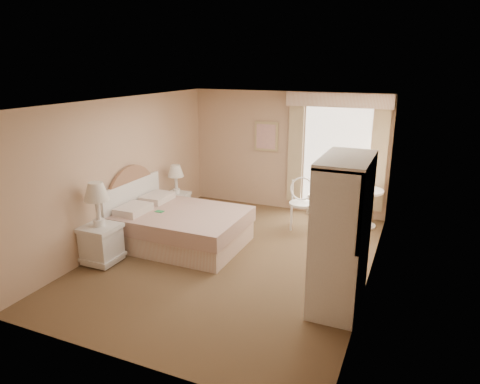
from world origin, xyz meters
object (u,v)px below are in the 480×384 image
at_px(nightstand_far, 177,198).
at_px(round_table, 364,202).
at_px(nightstand_near, 100,234).
at_px(armoire, 341,245).
at_px(bed, 178,225).
at_px(cafe_chair, 302,199).

bearing_deg(nightstand_far, round_table, 15.81).
distance_m(nightstand_far, round_table, 3.69).
height_order(nightstand_near, armoire, armoire).
distance_m(nightstand_near, nightstand_far, 2.26).
height_order(bed, armoire, armoire).
height_order(nightstand_far, cafe_chair, nightstand_far).
relative_size(nightstand_near, nightstand_far, 1.20).
relative_size(bed, nightstand_near, 1.61).
bearing_deg(bed, cafe_chair, 43.61).
distance_m(round_table, armoire, 2.99).
distance_m(bed, armoire, 3.09).
bearing_deg(cafe_chair, bed, -151.19).
relative_size(nightstand_far, cafe_chair, 1.13).
xyz_separation_m(nightstand_far, armoire, (3.65, -1.97, 0.40)).
xyz_separation_m(round_table, armoire, (0.10, -2.98, 0.32)).
relative_size(round_table, armoire, 0.38).
bearing_deg(cafe_chair, round_table, 9.55).
xyz_separation_m(bed, armoire, (2.94, -0.82, 0.47)).
bearing_deg(nightstand_far, nightstand_near, -90.00).
height_order(bed, cafe_chair, bed).
height_order(nightstand_near, cafe_chair, nightstand_near).
distance_m(nightstand_far, cafe_chair, 2.51).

